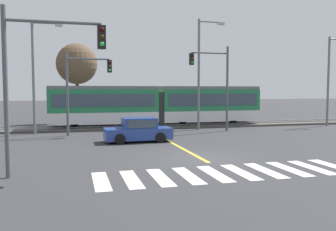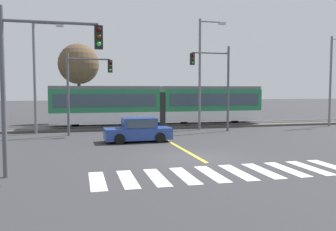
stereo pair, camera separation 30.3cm
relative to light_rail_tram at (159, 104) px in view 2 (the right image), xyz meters
The scene contains 24 objects.
ground_plane 14.66m from the light_rail_tram, 95.36° to the right, with size 200.00×200.00×0.00m, color #333335.
track_bed 2.38m from the light_rail_tram, behind, with size 120.00×4.00×0.18m, color #4C4742.
rail_near 2.38m from the light_rail_tram, 152.23° to the right, with size 120.00×0.08×0.10m, color #939399.
rail_far 2.38m from the light_rail_tram, 151.82° to the left, with size 120.00×0.08×0.10m, color #939399.
light_rail_tram is the anchor object (origin of this frame).
crosswalk_stripe_0 18.91m from the light_rail_tram, 109.60° to the right, with size 0.56×2.80×0.01m, color silver.
crosswalk_stripe_1 18.57m from the light_rail_tram, 106.38° to the right, with size 0.56×2.80×0.01m, color silver.
crosswalk_stripe_2 18.29m from the light_rail_tram, 103.05° to the right, with size 0.56×2.80×0.01m, color silver.
crosswalk_stripe_3 18.08m from the light_rail_tram, 99.63° to the right, with size 0.56×2.80×0.01m, color silver.
crosswalk_stripe_4 17.92m from the light_rail_tram, 96.14° to the right, with size 0.56×2.80×0.01m, color silver.
crosswalk_stripe_5 17.84m from the light_rail_tram, 92.61° to the right, with size 0.56×2.80×0.01m, color silver.
crosswalk_stripe_6 17.82m from the light_rail_tram, 89.05° to the right, with size 0.56×2.80×0.01m, color silver.
crosswalk_stripe_7 17.87m from the light_rail_tram, 85.50° to the right, with size 0.56×2.80×0.01m, color silver.
crosswalk_stripe_8 17.99m from the light_rail_tram, 81.98° to the right, with size 0.56×2.80×0.01m, color silver.
crosswalk_stripe_9 18.18m from the light_rail_tram, 78.52° to the right, with size 0.56×2.80×0.01m, color silver.
lane_centre_line 9.18m from the light_rail_tram, 98.71° to the right, with size 0.20×13.71×0.01m, color gold.
sedan_crossing 9.09m from the light_rail_tram, 111.45° to the right, with size 4.23×1.99×1.52m.
traffic_light_far_left 8.02m from the light_rail_tram, 147.24° to the right, with size 3.25×0.38×5.94m.
traffic_light_far_right 6.09m from the light_rail_tram, 50.08° to the right, with size 3.25×0.38×6.71m.
traffic_light_near_left 18.49m from the light_rail_tram, 117.19° to the right, with size 3.75×0.38×6.35m.
street_lamp_west 10.52m from the light_rail_tram, 165.41° to the right, with size 2.25×0.28×8.39m.
street_lamp_centre 5.11m from the light_rail_tram, 42.96° to the right, with size 2.30×0.28×9.06m.
street_lamp_east 15.92m from the light_rail_tram, 10.60° to the right, with size 2.32×0.28×8.08m.
bare_tree_west 9.43m from the light_rail_tram, 142.36° to the left, with size 3.94×3.94×7.78m.
Camera 2 is at (-5.55, -16.11, 3.27)m, focal length 38.00 mm.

